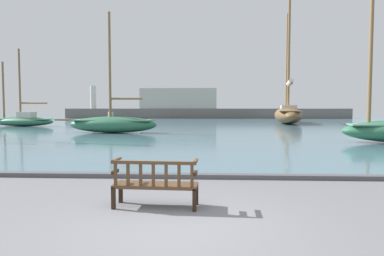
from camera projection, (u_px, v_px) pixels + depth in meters
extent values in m
plane|color=slate|center=(178.00, 228.00, 5.42)|extent=(160.00, 160.00, 0.00)
cube|color=slate|center=(205.00, 121.00, 49.29)|extent=(100.00, 80.00, 0.08)
cube|color=#4C4C50|center=(191.00, 176.00, 9.26)|extent=(40.00, 0.30, 0.12)
cube|color=black|center=(121.00, 192.00, 6.87)|extent=(0.07, 0.07, 0.42)
cube|color=black|center=(196.00, 194.00, 6.72)|extent=(0.07, 0.07, 0.42)
cube|color=black|center=(113.00, 198.00, 6.42)|extent=(0.07, 0.07, 0.42)
cube|color=black|center=(194.00, 200.00, 6.27)|extent=(0.07, 0.07, 0.42)
cube|color=#4C331E|center=(156.00, 185.00, 6.56)|extent=(1.62, 0.60, 0.06)
cube|color=#4C331E|center=(153.00, 163.00, 6.31)|extent=(1.60, 0.13, 0.06)
cube|color=#4C331E|center=(115.00, 175.00, 6.39)|extent=(0.06, 0.04, 0.41)
cube|color=#4C331E|center=(128.00, 175.00, 6.37)|extent=(0.06, 0.04, 0.41)
cube|color=#4C331E|center=(141.00, 175.00, 6.35)|extent=(0.06, 0.04, 0.41)
cube|color=#4C331E|center=(153.00, 175.00, 6.32)|extent=(0.06, 0.04, 0.41)
cube|color=#4C331E|center=(166.00, 176.00, 6.30)|extent=(0.06, 0.04, 0.41)
cube|color=#4C331E|center=(179.00, 176.00, 6.28)|extent=(0.06, 0.04, 0.41)
cube|color=#4C331E|center=(192.00, 176.00, 6.25)|extent=(0.06, 0.04, 0.41)
cube|color=black|center=(115.00, 172.00, 6.53)|extent=(0.07, 0.30, 0.06)
cube|color=#4C331E|center=(116.00, 160.00, 6.60)|extent=(0.08, 0.47, 0.04)
cube|color=black|center=(195.00, 173.00, 6.38)|extent=(0.07, 0.30, 0.06)
cube|color=#4C331E|center=(196.00, 161.00, 6.45)|extent=(0.08, 0.47, 0.04)
ellipsoid|color=black|center=(111.00, 119.00, 44.67)|extent=(2.72, 5.10, 0.82)
cube|color=#4C4C51|center=(111.00, 117.00, 44.65)|extent=(2.25, 4.44, 0.08)
cube|color=beige|center=(111.00, 114.00, 44.27)|extent=(1.01, 1.41, 0.63)
cylinder|color=brown|center=(110.00, 97.00, 44.62)|extent=(0.11, 0.11, 5.18)
cylinder|color=brown|center=(111.00, 106.00, 43.56)|extent=(0.86, 2.26, 0.09)
cylinder|color=silver|center=(111.00, 106.00, 43.56)|extent=(0.87, 2.06, 0.18)
cylinder|color=brown|center=(110.00, 102.00, 45.97)|extent=(0.11, 0.11, 3.95)
cylinder|color=brown|center=(111.00, 102.00, 43.22)|extent=(0.11, 0.11, 3.88)
ellipsoid|color=brown|center=(288.00, 115.00, 40.33)|extent=(4.88, 11.81, 1.92)
cube|color=#997A5B|center=(288.00, 111.00, 40.30)|extent=(3.90, 10.33, 0.08)
cube|color=beige|center=(289.00, 108.00, 39.44)|extent=(2.13, 3.06, 0.60)
cylinder|color=brown|center=(289.00, 46.00, 40.14)|extent=(0.31, 0.31, 15.06)
cylinder|color=brown|center=(290.00, 85.00, 37.85)|extent=(1.08, 5.21, 0.25)
cylinder|color=silver|center=(290.00, 82.00, 37.84)|extent=(1.24, 4.73, 0.49)
cylinder|color=brown|center=(287.00, 62.00, 43.30)|extent=(0.31, 0.31, 12.15)
cylinder|color=brown|center=(285.00, 110.00, 46.88)|extent=(0.57, 2.03, 0.25)
ellipsoid|color=#2D6647|center=(113.00, 125.00, 24.99)|extent=(6.69, 2.40, 1.19)
cube|color=#5B9375|center=(113.00, 120.00, 24.97)|extent=(5.87, 1.86, 0.08)
cylinder|color=brown|center=(110.00, 66.00, 24.76)|extent=(0.19, 0.19, 7.75)
cylinder|color=brown|center=(126.00, 99.00, 24.74)|extent=(2.40, 0.34, 0.15)
cylinder|color=brown|center=(62.00, 120.00, 25.46)|extent=(1.23, 0.25, 0.15)
cylinder|color=brown|center=(370.00, 62.00, 17.80)|extent=(0.20, 0.20, 6.48)
ellipsoid|color=#2D6647|center=(22.00, 122.00, 33.97)|extent=(6.79, 2.63, 0.93)
cube|color=#5B9375|center=(22.00, 119.00, 33.96)|extent=(5.95, 2.07, 0.08)
cube|color=beige|center=(27.00, 115.00, 33.86)|extent=(1.62, 1.22, 0.66)
cylinder|color=brown|center=(20.00, 84.00, 33.78)|extent=(0.19, 0.19, 6.88)
cylinder|color=brown|center=(34.00, 103.00, 33.66)|extent=(2.88, 0.47, 0.15)
cylinder|color=brown|center=(3.00, 90.00, 34.10)|extent=(0.19, 0.19, 5.65)
cube|color=#66605B|center=(206.00, 114.00, 59.93)|extent=(49.42, 2.40, 1.78)
cube|color=#B7B2A3|center=(178.00, 98.00, 60.01)|extent=(13.37, 2.00, 3.54)
cylinder|color=beige|center=(93.00, 97.00, 60.73)|extent=(1.00, 1.00, 4.06)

